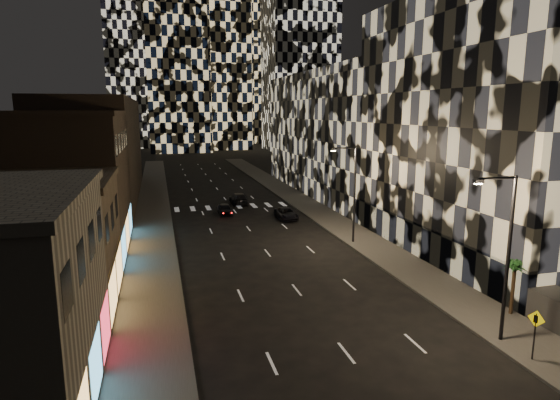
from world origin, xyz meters
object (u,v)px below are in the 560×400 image
streetlight_near (505,248)px  streetlight_far (352,188)px  palm_tree (515,270)px  car_dark_oncoming (239,198)px  ped_sign (535,327)px  car_dark_midlane (225,209)px  car_dark_rightlane (286,214)px

streetlight_near → streetlight_far: 20.00m
streetlight_near → palm_tree: bearing=40.0°
streetlight_far → car_dark_oncoming: 23.21m
streetlight_far → palm_tree: size_ratio=2.63×
car_dark_oncoming → ped_sign: 44.42m
car_dark_oncoming → palm_tree: size_ratio=1.52×
car_dark_midlane → palm_tree: size_ratio=1.13×
car_dark_oncoming → streetlight_far: bearing=109.4°
streetlight_far → palm_tree: 17.81m
streetlight_near → streetlight_far: size_ratio=1.00×
car_dark_oncoming → car_dark_rightlane: 10.99m
streetlight_far → palm_tree: streetlight_far is taller
car_dark_midlane → car_dark_oncoming: 6.72m
car_dark_oncoming → streetlight_near: bearing=100.9°
ped_sign → palm_tree: (2.82, 4.79, 1.08)m
ped_sign → car_dark_rightlane: bearing=79.3°
ped_sign → car_dark_midlane: bearing=88.3°
car_dark_rightlane → ped_sign: 33.70m
streetlight_far → ped_sign: size_ratio=3.50×
car_dark_rightlane → car_dark_midlane: bearing=148.9°
car_dark_midlane → car_dark_oncoming: (2.72, 6.15, 0.09)m
ped_sign → palm_tree: size_ratio=0.75×
car_dark_rightlane → streetlight_far: bearing=-72.6°
car_dark_midlane → car_dark_rightlane: 7.75m
palm_tree → car_dark_oncoming: bearing=104.7°
car_dark_rightlane → ped_sign: (3.58, -33.48, 1.25)m
car_dark_oncoming → car_dark_rightlane: car_dark_oncoming is taller
car_dark_oncoming → palm_tree: 40.37m
streetlight_far → car_dark_oncoming: size_ratio=1.74×
car_dark_midlane → ped_sign: size_ratio=1.50×
streetlight_far → ped_sign: bearing=-89.2°
car_dark_oncoming → ped_sign: bearing=100.9°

